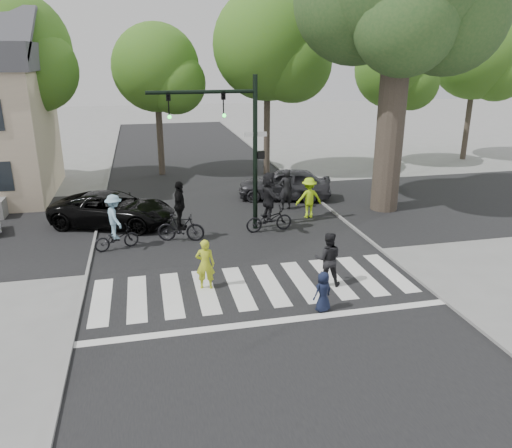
{
  "coord_description": "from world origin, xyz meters",
  "views": [
    {
      "loc": [
        -3.03,
        -12.42,
        6.69
      ],
      "look_at": [
        0.5,
        3.0,
        1.3
      ],
      "focal_mm": 35.0,
      "sensor_mm": 36.0,
      "label": 1
    }
  ],
  "objects": [
    {
      "name": "ground",
      "position": [
        0.0,
        0.0,
        0.0
      ],
      "size": [
        120.0,
        120.0,
        0.0
      ],
      "primitive_type": "plane",
      "color": "gray",
      "rests_on": "ground"
    },
    {
      "name": "road_stem",
      "position": [
        0.0,
        5.0,
        0.01
      ],
      "size": [
        10.0,
        70.0,
        0.01
      ],
      "primitive_type": "cube",
      "color": "black",
      "rests_on": "ground"
    },
    {
      "name": "road_cross",
      "position": [
        0.0,
        8.0,
        0.01
      ],
      "size": [
        70.0,
        10.0,
        0.01
      ],
      "primitive_type": "cube",
      "color": "black",
      "rests_on": "ground"
    },
    {
      "name": "curb_left",
      "position": [
        -5.05,
        5.0,
        0.05
      ],
      "size": [
        0.1,
        70.0,
        0.1
      ],
      "primitive_type": "cube",
      "color": "gray",
      "rests_on": "ground"
    },
    {
      "name": "curb_right",
      "position": [
        5.05,
        5.0,
        0.05
      ],
      "size": [
        0.1,
        70.0,
        0.1
      ],
      "primitive_type": "cube",
      "color": "gray",
      "rests_on": "ground"
    },
    {
      "name": "crosswalk",
      "position": [
        0.0,
        0.66,
        0.01
      ],
      "size": [
        10.0,
        3.85,
        0.01
      ],
      "color": "silver",
      "rests_on": "ground"
    },
    {
      "name": "traffic_signal",
      "position": [
        0.35,
        6.2,
        3.9
      ],
      "size": [
        4.45,
        0.29,
        6.0
      ],
      "color": "black",
      "rests_on": "ground"
    },
    {
      "name": "bg_tree_1",
      "position": [
        -8.7,
        15.48,
        6.65
      ],
      "size": [
        6.09,
        5.8,
        9.8
      ],
      "color": "brown",
      "rests_on": "ground"
    },
    {
      "name": "bg_tree_2",
      "position": [
        -1.76,
        16.62,
        5.78
      ],
      "size": [
        5.04,
        4.8,
        8.4
      ],
      "color": "brown",
      "rests_on": "ground"
    },
    {
      "name": "bg_tree_3",
      "position": [
        4.31,
        15.27,
        6.94
      ],
      "size": [
        6.3,
        6.0,
        10.2
      ],
      "color": "brown",
      "rests_on": "ground"
    },
    {
      "name": "bg_tree_4",
      "position": [
        12.23,
        16.12,
        5.64
      ],
      "size": [
        4.83,
        4.6,
        8.15
      ],
      "color": "brown",
      "rests_on": "ground"
    },
    {
      "name": "bg_tree_5",
      "position": [
        18.27,
        16.69,
        6.36
      ],
      "size": [
        5.67,
        5.4,
        9.3
      ],
      "color": "brown",
      "rests_on": "ground"
    },
    {
      "name": "pedestrian_woman",
      "position": [
        -1.46,
        1.21,
        0.78
      ],
      "size": [
        0.64,
        0.49,
        1.56
      ],
      "primitive_type": "imported",
      "rotation": [
        0.0,
        0.0,
        2.91
      ],
      "color": "#B8C725",
      "rests_on": "ground"
    },
    {
      "name": "pedestrian_child",
      "position": [
        1.48,
        -0.9,
        0.57
      ],
      "size": [
        0.65,
        0.53,
        1.15
      ],
      "primitive_type": "imported",
      "rotation": [
        0.0,
        0.0,
        3.49
      ],
      "color": "#131A32",
      "rests_on": "ground"
    },
    {
      "name": "pedestrian_adult",
      "position": [
        2.18,
        0.63,
        0.85
      ],
      "size": [
        0.98,
        0.86,
        1.69
      ],
      "primitive_type": "imported",
      "rotation": [
        0.0,
        0.0,
        2.84
      ],
      "color": "black",
      "rests_on": "ground"
    },
    {
      "name": "cyclist_left",
      "position": [
        -4.18,
        5.11,
        0.88
      ],
      "size": [
        1.7,
        1.18,
        2.03
      ],
      "color": "black",
      "rests_on": "ground"
    },
    {
      "name": "cyclist_mid",
      "position": [
        -1.84,
        5.42,
        0.95
      ],
      "size": [
        1.84,
        1.15,
        2.31
      ],
      "color": "black",
      "rests_on": "ground"
    },
    {
      "name": "cyclist_right",
      "position": [
        1.66,
        5.76,
        1.07
      ],
      "size": [
        1.95,
        1.81,
        2.4
      ],
      "color": "black",
      "rests_on": "ground"
    },
    {
      "name": "car_suv",
      "position": [
        -4.38,
        7.86,
        0.69
      ],
      "size": [
        5.47,
        3.94,
        1.38
      ],
      "primitive_type": "imported",
      "rotation": [
        0.0,
        0.0,
        1.2
      ],
      "color": "black",
      "rests_on": "ground"
    },
    {
      "name": "car_grey",
      "position": [
        3.55,
        10.12,
        0.76
      ],
      "size": [
        4.79,
        3.07,
        1.52
      ],
      "primitive_type": "imported",
      "rotation": [
        0.0,
        0.0,
        -1.88
      ],
      "color": "#303034",
      "rests_on": "ground"
    },
    {
      "name": "bystander_hivis",
      "position": [
        3.76,
        7.1,
        0.88
      ],
      "size": [
        1.16,
        0.69,
        1.75
      ],
      "primitive_type": "imported",
      "rotation": [
        0.0,
        0.0,
        3.18
      ],
      "color": "#AEE316",
      "rests_on": "ground"
    },
    {
      "name": "bystander_dark",
      "position": [
        3.13,
        8.47,
        0.93
      ],
      "size": [
        0.74,
        0.55,
        1.85
      ],
      "primitive_type": "imported",
      "rotation": [
        0.0,
        0.0,
        3.3
      ],
      "color": "black",
      "rests_on": "ground"
    }
  ]
}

